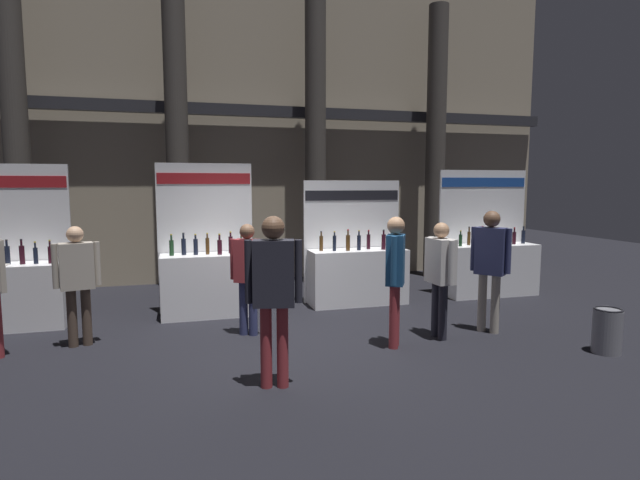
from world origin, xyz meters
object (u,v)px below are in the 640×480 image
Objects in this scene: exhibitor_booth_1 at (208,278)px; visitor_1 at (490,260)px; visitor_6 at (248,271)px; trash_bin at (607,331)px; visitor_2 at (274,285)px; visitor_3 at (440,269)px; exhibitor_booth_3 at (489,264)px; visitor_4 at (77,275)px; visitor_0 at (395,271)px; exhibitor_booth_0 at (11,288)px; exhibitor_booth_2 at (357,271)px.

exhibitor_booth_1 is 4.45m from visitor_1.
visitor_6 is at bearing -142.62° from visitor_1.
trash_bin is (4.83, -3.32, -0.33)m from exhibitor_booth_1.
visitor_1 is at bearing 30.97° from visitor_2.
exhibitor_booth_1 is at bearing -127.67° from visitor_3.
exhibitor_booth_3 is 1.52× the size of visitor_6.
exhibitor_booth_3 is 4.13× the size of trash_bin.
visitor_4 is at bearing -169.75° from exhibitor_booth_3.
exhibitor_booth_1 reaches higher than visitor_2.
visitor_6 is at bearing -111.18° from visitor_3.
visitor_0 is at bearing -120.48° from visitor_1.
visitor_2 is at bearing -69.39° from visitor_3.
exhibitor_booth_0 is 1.53× the size of visitor_4.
exhibitor_booth_0 is at bearing -146.59° from visitor_1.
exhibitor_booth_3 reaches higher than exhibitor_booth_2.
exhibitor_booth_0 is at bearing -172.23° from visitor_6.
exhibitor_booth_3 is at bearing 46.75° from visitor_2.
exhibitor_booth_0 is 0.99× the size of exhibitor_booth_1.
visitor_6 is (-2.16, -1.40, 0.35)m from exhibitor_booth_2.
visitor_3 is (-2.33, -2.27, 0.38)m from exhibitor_booth_3.
exhibitor_booth_3 is at bearing 44.88° from visitor_6.
trash_bin is at bearing -1.95° from visitor_1.
exhibitor_booth_3 is 1.40× the size of visitor_0.
trash_bin is 6.95m from visitor_4.
visitor_2 is at bearing -80.99° from exhibitor_booth_1.
visitor_3 is (-1.76, 1.16, 0.69)m from trash_bin.
visitor_0 is 1.62m from visitor_1.
visitor_1 is (3.90, -2.10, 0.44)m from exhibitor_booth_1.
exhibitor_booth_1 is 3.31m from visitor_0.
visitor_0 reaches higher than visitor_6.
visitor_0 is 1.08× the size of visitor_4.
exhibitor_booth_0 reaches higher than visitor_3.
visitor_2 is (0.52, -3.25, 0.49)m from exhibitor_booth_1.
exhibitor_booth_3 is at bearing 80.59° from trash_bin.
visitor_0 is at bearing -45.57° from exhibitor_booth_1.
visitor_2 is at bearing -56.00° from visitor_4.
visitor_0 is 2.09m from visitor_6.
trash_bin is 0.34× the size of visitor_0.
visitor_1 is 1.11× the size of visitor_6.
visitor_2 is 1.14× the size of visitor_4.
visitor_3 is at bearing -35.11° from exhibitor_booth_1.
exhibitor_booth_0 is 1.69m from visitor_4.
exhibitor_booth_0 is 1.39× the size of visitor_1.
visitor_3 is at bearing -25.04° from visitor_4.
exhibitor_booth_1 is 3.77m from visitor_3.
visitor_3 reaches higher than trash_bin.
exhibitor_booth_0 reaches higher than exhibitor_booth_3.
visitor_1 is 5.73m from visitor_4.
visitor_4 is (-5.65, 0.92, -0.11)m from visitor_1.
visitor_1 is at bearing -22.82° from visitor_4.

